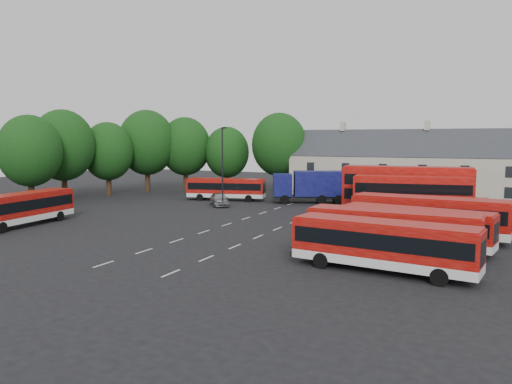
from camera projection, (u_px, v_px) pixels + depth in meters
ground at (216, 228)px, 43.45m from camera, size 140.00×140.00×0.00m
lane_markings at (251, 227)px, 44.20m from camera, size 5.15×33.80×0.01m
treeline at (154, 147)px, 68.94m from camera, size 29.92×32.59×12.01m
terrace_houses at (426, 169)px, 64.18m from camera, size 35.70×7.13×10.06m
bus_row_a at (383, 242)px, 28.76m from camera, size 10.85×3.73×3.01m
bus_row_b at (392, 229)px, 32.48m from camera, size 11.04×2.95×3.10m
bus_row_c at (416, 225)px, 34.81m from camera, size 10.57×4.08×2.92m
bus_row_d at (429, 214)px, 38.47m from camera, size 11.76×3.67×3.27m
bus_row_e at (424, 210)px, 42.05m from camera, size 10.40×3.16×2.90m
bus_dd_south at (412, 196)px, 46.20m from camera, size 10.81×3.83×4.34m
bus_dd_north at (407, 189)px, 49.11m from camera, size 12.50×3.76×5.05m
bus_west at (22, 206)px, 44.32m from camera, size 3.30×10.62×2.95m
bus_north at (226, 187)px, 63.15m from camera, size 10.07×4.47×2.78m
box_truck at (311, 185)px, 60.58m from camera, size 9.21×6.25×3.88m
silver_car at (219, 199)px, 58.09m from camera, size 4.22×4.70×1.54m
lamppost at (223, 165)px, 55.76m from camera, size 0.63×0.35×9.06m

